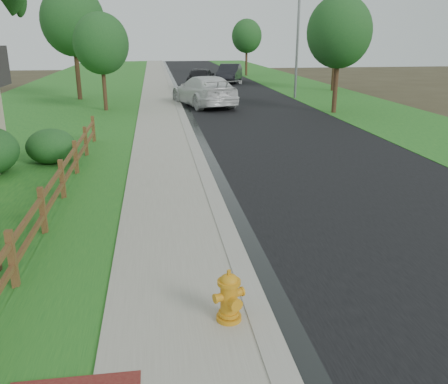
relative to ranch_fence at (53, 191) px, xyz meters
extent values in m
plane|color=#352E1C|center=(3.60, -6.40, -0.62)|extent=(120.00, 120.00, 0.00)
cube|color=black|center=(8.20, 28.60, -0.61)|extent=(8.00, 90.00, 0.02)
cube|color=gray|center=(4.00, 28.60, -0.56)|extent=(0.40, 90.00, 0.12)
cube|color=black|center=(4.35, 28.60, -0.60)|extent=(0.50, 90.00, 0.00)
cube|color=gray|center=(2.70, 28.60, -0.57)|extent=(2.20, 90.00, 0.10)
cube|color=#19571D|center=(0.80, 28.60, -0.59)|extent=(1.60, 90.00, 0.06)
cube|color=#19571D|center=(-4.40, 28.60, -0.60)|extent=(9.00, 90.00, 0.04)
cube|color=#19571D|center=(15.10, 28.60, -0.60)|extent=(6.00, 90.00, 0.04)
cube|color=#4A2718|center=(0.00, -3.60, -0.07)|extent=(0.12, 0.12, 1.10)
cube|color=#4A2718|center=(0.00, -1.20, -0.07)|extent=(0.12, 0.12, 1.10)
cube|color=#4A2718|center=(0.00, 1.20, -0.07)|extent=(0.12, 0.12, 1.10)
cube|color=#4A2718|center=(0.00, 3.60, -0.07)|extent=(0.12, 0.12, 1.10)
cube|color=#4A2718|center=(0.00, 6.00, -0.07)|extent=(0.12, 0.12, 1.10)
cube|color=#4A2718|center=(0.00, 8.40, -0.07)|extent=(0.12, 0.12, 1.10)
cube|color=#4A2718|center=(0.00, -2.40, -0.17)|extent=(0.08, 2.35, 0.10)
cube|color=#4A2718|center=(0.00, -2.40, 0.23)|extent=(0.08, 2.35, 0.10)
cube|color=#4A2718|center=(0.00, 0.00, -0.17)|extent=(0.08, 2.35, 0.10)
cube|color=#4A2718|center=(0.00, 0.00, 0.23)|extent=(0.08, 2.35, 0.10)
cube|color=#4A2718|center=(0.00, 2.40, -0.17)|extent=(0.08, 2.35, 0.10)
cube|color=#4A2718|center=(0.00, 2.40, 0.23)|extent=(0.08, 2.35, 0.10)
cube|color=#4A2718|center=(0.00, 4.80, -0.17)|extent=(0.08, 2.35, 0.10)
cube|color=#4A2718|center=(0.00, 4.80, 0.23)|extent=(0.08, 2.35, 0.10)
cube|color=#4A2718|center=(0.00, 7.20, -0.17)|extent=(0.08, 2.35, 0.10)
cube|color=#4A2718|center=(0.00, 7.20, 0.23)|extent=(0.08, 2.35, 0.10)
cylinder|color=orange|center=(3.50, -5.21, -0.48)|extent=(0.39, 0.39, 0.07)
cylinder|color=orange|center=(3.50, -5.21, -0.18)|extent=(0.26, 0.26, 0.59)
cylinder|color=orange|center=(3.50, -5.21, -0.40)|extent=(0.32, 0.32, 0.06)
cylinder|color=orange|center=(3.50, -5.21, 0.12)|extent=(0.35, 0.35, 0.06)
ellipsoid|color=orange|center=(3.50, -5.21, 0.14)|extent=(0.28, 0.28, 0.21)
cylinder|color=orange|center=(3.50, -5.21, 0.28)|extent=(0.06, 0.06, 0.08)
cylinder|color=orange|center=(3.56, -5.37, -0.14)|extent=(0.21, 0.18, 0.17)
cylinder|color=orange|center=(3.32, -5.28, -0.10)|extent=(0.18, 0.18, 0.14)
cylinder|color=orange|center=(3.68, -5.15, -0.10)|extent=(0.18, 0.18, 0.14)
imported|color=silver|center=(5.60, 18.36, 0.32)|extent=(4.15, 6.79, 1.84)
imported|color=black|center=(6.38, 28.20, 0.29)|extent=(3.09, 5.50, 1.77)
imported|color=black|center=(9.57, 33.45, 0.24)|extent=(3.21, 5.38, 1.68)
cylinder|color=gray|center=(12.30, 21.22, 3.56)|extent=(0.17, 0.17, 8.36)
ellipsoid|color=#17401C|center=(-1.05, 5.20, -0.02)|extent=(2.10, 2.10, 1.20)
cylinder|color=#392417|center=(-0.30, 17.19, 1.03)|extent=(0.23, 0.23, 3.30)
ellipsoid|color=#17401C|center=(-0.30, 17.19, 3.16)|extent=(3.09, 3.09, 3.40)
cylinder|color=#392417|center=(12.60, 14.48, 1.30)|extent=(0.26, 0.26, 3.84)
ellipsoid|color=#17401C|center=(12.60, 14.48, 3.77)|extent=(3.51, 3.51, 3.86)
cylinder|color=#392417|center=(-2.53, 22.62, 1.62)|extent=(0.31, 0.31, 4.48)
ellipsoid|color=#17401C|center=(-2.53, 22.62, 4.50)|extent=(4.13, 4.13, 4.55)
cylinder|color=#392417|center=(16.60, 25.33, 1.47)|extent=(0.29, 0.29, 4.17)
ellipsoid|color=#17401C|center=(16.60, 25.33, 4.15)|extent=(3.78, 3.78, 4.15)
cylinder|color=#392417|center=(12.60, 41.00, 1.20)|extent=(0.25, 0.25, 3.63)
ellipsoid|color=#17401C|center=(12.60, 41.00, 3.54)|extent=(3.21, 3.21, 3.53)
camera|label=1|loc=(2.53, -11.37, 3.59)|focal=38.00mm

